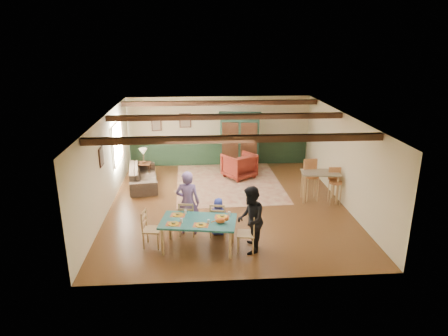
{
  "coord_description": "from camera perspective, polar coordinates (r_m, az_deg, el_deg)",
  "views": [
    {
      "loc": [
        -0.89,
        -11.16,
        4.83
      ],
      "look_at": [
        -0.09,
        0.02,
        1.15
      ],
      "focal_mm": 32.0,
      "sensor_mm": 36.0,
      "label": 1
    }
  ],
  "objects": [
    {
      "name": "wall_back",
      "position": [
        15.58,
        -0.71,
        5.26
      ],
      "size": [
        7.0,
        0.02,
        2.7
      ],
      "primitive_type": "cube",
      "color": "#F2E7B5",
      "rests_on": "floor"
    },
    {
      "name": "place_setting_near_left",
      "position": [
        9.32,
        -7.22,
        -7.68
      ],
      "size": [
        0.43,
        0.35,
        0.11
      ],
      "primitive_type": null,
      "rotation": [
        0.0,
        0.0,
        -0.16
      ],
      "color": "gold",
      "rests_on": "dining_table"
    },
    {
      "name": "dining_chair_far_left",
      "position": [
        10.27,
        -5.22,
        -7.06
      ],
      "size": [
        0.48,
        0.49,
        0.93
      ],
      "primitive_type": null,
      "rotation": [
        0.0,
        0.0,
        2.98
      ],
      "color": "tan",
      "rests_on": "floor"
    },
    {
      "name": "picture_left_wall",
      "position": [
        11.3,
        -17.13,
        1.53
      ],
      "size": [
        0.04,
        0.42,
        0.52
      ],
      "primitive_type": null,
      "color": "gray",
      "rests_on": "wall_left"
    },
    {
      "name": "dining_chair_far_right",
      "position": [
        10.16,
        -0.84,
        -7.27
      ],
      "size": [
        0.48,
        0.49,
        0.93
      ],
      "primitive_type": null,
      "rotation": [
        0.0,
        0.0,
        2.98
      ],
      "color": "tan",
      "rests_on": "floor"
    },
    {
      "name": "place_setting_near_center",
      "position": [
        9.21,
        -3.32,
        -7.89
      ],
      "size": [
        0.43,
        0.35,
        0.11
      ],
      "primitive_type": null,
      "rotation": [
        0.0,
        0.0,
        -0.16
      ],
      "color": "gold",
      "rests_on": "dining_table"
    },
    {
      "name": "cat",
      "position": [
        9.28,
        -0.48,
        -7.43
      ],
      "size": [
        0.37,
        0.19,
        0.18
      ],
      "primitive_type": null,
      "rotation": [
        0.0,
        0.0,
        -0.16
      ],
      "color": "#D55F25",
      "rests_on": "dining_table"
    },
    {
      "name": "bar_stool_left",
      "position": [
        12.57,
        12.39,
        -1.76
      ],
      "size": [
        0.47,
        0.52,
        1.27
      ],
      "primitive_type": null,
      "rotation": [
        0.0,
        0.0,
        0.05
      ],
      "color": "#CC844F",
      "rests_on": "floor"
    },
    {
      "name": "person_man",
      "position": [
        10.19,
        -5.2,
        -4.95
      ],
      "size": [
        0.67,
        0.5,
        1.69
      ],
      "primitive_type": "imported",
      "rotation": [
        0.0,
        0.0,
        2.98
      ],
      "color": "slate",
      "rests_on": "floor"
    },
    {
      "name": "end_table",
      "position": [
        14.58,
        -11.31,
        -0.35
      ],
      "size": [
        0.49,
        0.49,
        0.57
      ],
      "primitive_type": null,
      "rotation": [
        0.0,
        0.0,
        -0.05
      ],
      "color": "black",
      "rests_on": "floor"
    },
    {
      "name": "wainscot_back",
      "position": [
        15.79,
        -0.69,
        2.06
      ],
      "size": [
        6.95,
        0.03,
        0.9
      ],
      "primitive_type": "cube",
      "color": "#1A301E",
      "rests_on": "floor"
    },
    {
      "name": "place_setting_far_left",
      "position": [
        9.75,
        -6.61,
        -6.44
      ],
      "size": [
        0.43,
        0.35,
        0.11
      ],
      "primitive_type": null,
      "rotation": [
        0.0,
        0.0,
        -0.16
      ],
      "color": "gold",
      "rests_on": "dining_table"
    },
    {
      "name": "ceiling",
      "position": [
        11.4,
        0.47,
        7.4
      ],
      "size": [
        7.0,
        8.0,
        0.02
      ],
      "primitive_type": "cube",
      "color": "silver",
      "rests_on": "wall_back"
    },
    {
      "name": "area_rug",
      "position": [
        13.91,
        0.66,
        -2.12
      ],
      "size": [
        3.66,
        4.31,
        0.01
      ],
      "primitive_type": "cube",
      "rotation": [
        0.0,
        0.0,
        0.02
      ],
      "color": "beige",
      "rests_on": "floor"
    },
    {
      "name": "picture_back_b",
      "position": [
        15.54,
        -9.62,
        6.1
      ],
      "size": [
        0.38,
        0.04,
        0.48
      ],
      "primitive_type": null,
      "color": "gray",
      "rests_on": "wall_back"
    },
    {
      "name": "wall_left",
      "position": [
        11.98,
        -16.48,
        0.52
      ],
      "size": [
        0.02,
        8.0,
        2.7
      ],
      "primitive_type": "cube",
      "color": "#F2E7B5",
      "rests_on": "floor"
    },
    {
      "name": "person_child",
      "position": [
        10.22,
        -0.8,
        -6.94
      ],
      "size": [
        0.52,
        0.39,
        0.98
      ],
      "primitive_type": "imported",
      "rotation": [
        0.0,
        0.0,
        2.98
      ],
      "color": "#263298",
      "rests_on": "floor"
    },
    {
      "name": "table_lamp",
      "position": [
        14.42,
        -11.44,
        1.72
      ],
      "size": [
        0.32,
        0.32,
        0.53
      ],
      "primitive_type": null,
      "rotation": [
        0.0,
        0.0,
        0.08
      ],
      "color": "tan",
      "rests_on": "end_table"
    },
    {
      "name": "floor",
      "position": [
        12.19,
        0.44,
        -5.16
      ],
      "size": [
        8.0,
        8.0,
        0.0
      ],
      "primitive_type": "plane",
      "color": "#532F17",
      "rests_on": "ground"
    },
    {
      "name": "picture_back_a",
      "position": [
        15.44,
        -5.56,
        6.77
      ],
      "size": [
        0.45,
        0.04,
        0.55
      ],
      "primitive_type": null,
      "color": "gray",
      "rests_on": "wall_back"
    },
    {
      "name": "ceiling_beam_mid",
      "position": [
        11.81,
        0.31,
        7.33
      ],
      "size": [
        6.95,
        0.16,
        0.16
      ],
      "primitive_type": "cube",
      "color": "black",
      "rests_on": "ceiling"
    },
    {
      "name": "armchair",
      "position": [
        14.31,
        2.15,
        0.35
      ],
      "size": [
        1.36,
        1.37,
        0.91
      ],
      "primitive_type": "imported",
      "rotation": [
        0.0,
        0.0,
        -2.55
      ],
      "color": "#501310",
      "rests_on": "floor"
    },
    {
      "name": "bar_stool_right",
      "position": [
        12.49,
        15.58,
        -2.55
      ],
      "size": [
        0.42,
        0.46,
        1.1
      ],
      "primitive_type": null,
      "rotation": [
        0.0,
        0.0,
        -0.08
      ],
      "color": "#CC844F",
      "rests_on": "floor"
    },
    {
      "name": "wall_right",
      "position": [
        12.49,
        16.68,
        1.21
      ],
      "size": [
        0.02,
        8.0,
        2.7
      ],
      "primitive_type": "cube",
      "color": "#F2E7B5",
      "rests_on": "floor"
    },
    {
      "name": "person_woman",
      "position": [
        9.33,
        3.79,
        -7.41
      ],
      "size": [
        0.73,
        0.87,
        1.61
      ],
      "primitive_type": "imported",
      "rotation": [
        0.0,
        0.0,
        -1.74
      ],
      "color": "black",
      "rests_on": "floor"
    },
    {
      "name": "sofa",
      "position": [
        13.89,
        -11.49,
        -1.11
      ],
      "size": [
        1.19,
        2.36,
        0.66
      ],
      "primitive_type": "imported",
      "rotation": [
        0.0,
        0.0,
        1.71
      ],
      "color": "#3D3026",
      "rests_on": "floor"
    },
    {
      "name": "dining_chair_end_right",
      "position": [
        9.49,
        3.15,
        -9.25
      ],
      "size": [
        0.49,
        0.48,
        0.93
      ],
      "primitive_type": null,
      "rotation": [
        0.0,
        0.0,
        -1.74
      ],
      "color": "tan",
      "rests_on": "floor"
    },
    {
      "name": "window_left",
      "position": [
        13.52,
        -14.98,
        3.51
      ],
      "size": [
        0.06,
        1.6,
        1.3
      ],
      "primitive_type": null,
      "color": "white",
      "rests_on": "wall_left"
    },
    {
      "name": "ceiling_beam_front",
      "position": [
        9.18,
        1.6,
        4.17
      ],
      "size": [
        6.95,
        0.16,
        0.16
      ],
      "primitive_type": "cube",
      "color": "black",
      "rests_on": "ceiling"
    },
    {
      "name": "dining_table",
      "position": [
        9.63,
        -3.64,
        -9.47
      ],
      "size": [
        1.9,
        1.25,
        0.73
      ],
      "primitive_type": null,
      "rotation": [
        0.0,
        0.0,
        -0.16
      ],
      "color": "#1B5655",
      "rests_on": "floor"
    },
    {
      "name": "place_setting_far_right",
      "position": [
        9.6,
        -0.27,
        -6.73
      ],
      "size": [
        0.43,
        0.35,
        0.11
      ],
      "primitive_type": null,
      "rotation": [
        0.0,
        0.0,
        -0.16
      ],
      "color": "gold",
      "rests_on": "dining_table"
    },
    {
      "name": "counter_table",
      "position": [
        12.62,
        13.46,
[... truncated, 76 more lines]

